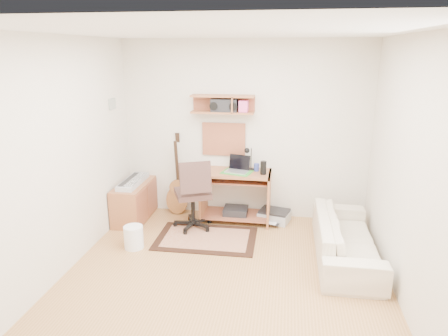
% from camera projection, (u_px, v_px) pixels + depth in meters
% --- Properties ---
extents(floor, '(3.60, 4.00, 0.01)m').
position_uv_depth(floor, '(223.00, 284.00, 4.41)').
color(floor, '#B17E49').
rests_on(floor, ground).
extents(ceiling, '(3.60, 4.00, 0.01)m').
position_uv_depth(ceiling, '(222.00, 31.00, 3.68)').
color(ceiling, white).
rests_on(ceiling, ground).
extents(back_wall, '(3.60, 0.01, 2.60)m').
position_uv_depth(back_wall, '(244.00, 131.00, 5.95)').
color(back_wall, beige).
rests_on(back_wall, ground).
extents(left_wall, '(0.01, 4.00, 2.60)m').
position_uv_depth(left_wall, '(55.00, 161.00, 4.32)').
color(left_wall, beige).
rests_on(left_wall, ground).
extents(right_wall, '(0.01, 4.00, 2.60)m').
position_uv_depth(right_wall, '(414.00, 177.00, 3.77)').
color(right_wall, beige).
rests_on(right_wall, ground).
extents(wall_shelf, '(0.90, 0.25, 0.26)m').
position_uv_depth(wall_shelf, '(223.00, 104.00, 5.76)').
color(wall_shelf, '#9D5D37').
rests_on(wall_shelf, back_wall).
extents(cork_board, '(0.64, 0.03, 0.49)m').
position_uv_depth(cork_board, '(224.00, 139.00, 6.00)').
color(cork_board, tan).
rests_on(cork_board, back_wall).
extents(wall_photo, '(0.02, 0.20, 0.15)m').
position_uv_depth(wall_photo, '(112.00, 104.00, 5.62)').
color(wall_photo, '#4C8CBF').
rests_on(wall_photo, left_wall).
extents(desk, '(1.00, 0.55, 0.75)m').
position_uv_depth(desk, '(236.00, 196.00, 5.95)').
color(desk, '#9D5D37').
rests_on(desk, floor).
extents(laptop, '(0.38, 0.38, 0.24)m').
position_uv_depth(laptop, '(237.00, 164.00, 5.79)').
color(laptop, silver).
rests_on(laptop, desk).
extents(speaker, '(0.09, 0.09, 0.19)m').
position_uv_depth(speaker, '(263.00, 168.00, 5.71)').
color(speaker, black).
rests_on(speaker, desk).
extents(desk_lamp, '(0.11, 0.11, 0.34)m').
position_uv_depth(desk_lamp, '(251.00, 159.00, 5.90)').
color(desk_lamp, black).
rests_on(desk_lamp, desk).
extents(pencil_cup, '(0.08, 0.08, 0.11)m').
position_uv_depth(pencil_cup, '(257.00, 167.00, 5.88)').
color(pencil_cup, navy).
rests_on(pencil_cup, desk).
extents(boombox, '(0.37, 0.17, 0.19)m').
position_uv_depth(boombox, '(224.00, 106.00, 5.75)').
color(boombox, black).
rests_on(boombox, wall_shelf).
extents(rug, '(1.33, 0.89, 0.02)m').
position_uv_depth(rug, '(206.00, 238.00, 5.45)').
color(rug, tan).
rests_on(rug, floor).
extents(task_chair, '(0.70, 0.70, 1.04)m').
position_uv_depth(task_chair, '(193.00, 193.00, 5.66)').
color(task_chair, '#3A2722').
rests_on(task_chair, floor).
extents(cabinet, '(0.40, 0.90, 0.55)m').
position_uv_depth(cabinet, '(134.00, 201.00, 6.04)').
color(cabinet, '#9D5D37').
rests_on(cabinet, floor).
extents(music_keyboard, '(0.24, 0.76, 0.07)m').
position_uv_depth(music_keyboard, '(133.00, 182.00, 5.95)').
color(music_keyboard, '#B2B5BA').
rests_on(music_keyboard, cabinet).
extents(guitar, '(0.35, 0.23, 1.25)m').
position_uv_depth(guitar, '(176.00, 174.00, 6.15)').
color(guitar, '#945B2D').
rests_on(guitar, floor).
extents(waste_basket, '(0.25, 0.25, 0.29)m').
position_uv_depth(waste_basket, '(134.00, 237.00, 5.17)').
color(waste_basket, white).
rests_on(waste_basket, floor).
extents(printer, '(0.50, 0.44, 0.16)m').
position_uv_depth(printer, '(274.00, 216.00, 6.00)').
color(printer, '#A5A8AA').
rests_on(printer, floor).
extents(sofa, '(0.51, 1.76, 0.69)m').
position_uv_depth(sofa, '(347.00, 231.00, 4.88)').
color(sofa, beige).
rests_on(sofa, floor).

